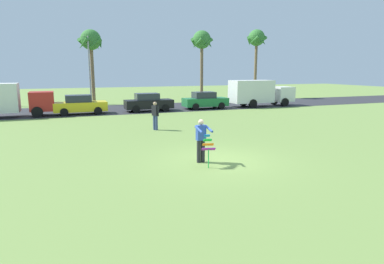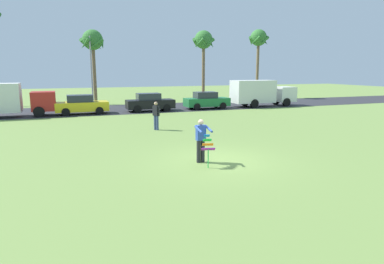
# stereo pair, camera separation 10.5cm
# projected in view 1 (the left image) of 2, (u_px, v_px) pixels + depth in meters

# --- Properties ---
(ground_plane) EXTENTS (120.00, 120.00, 0.00)m
(ground_plane) POSITION_uv_depth(u_px,v_px,m) (217.00, 161.00, 13.39)
(ground_plane) COLOR olive
(road_strip) EXTENTS (120.00, 8.00, 0.01)m
(road_strip) POSITION_uv_depth(u_px,v_px,m) (131.00, 109.00, 31.21)
(road_strip) COLOR #2D2D33
(road_strip) RESTS_ON ground
(person_kite_flyer) EXTENTS (0.57, 0.68, 1.73)m
(person_kite_flyer) POSITION_uv_depth(u_px,v_px,m) (201.00, 139.00, 12.95)
(person_kite_flyer) COLOR #26262B
(person_kite_flyer) RESTS_ON ground
(kite_held) EXTENTS (0.53, 0.71, 1.20)m
(kite_held) POSITION_uv_depth(u_px,v_px,m) (208.00, 146.00, 12.40)
(kite_held) COLOR blue
(kite_held) RESTS_ON ground
(parked_truck_red_cab) EXTENTS (6.75, 2.23, 2.62)m
(parked_truck_red_cab) POSITION_uv_depth(u_px,v_px,m) (0.00, 99.00, 25.17)
(parked_truck_red_cab) COLOR #B2231E
(parked_truck_red_cab) RESTS_ON ground
(parked_car_yellow) EXTENTS (4.23, 1.89, 1.60)m
(parked_car_yellow) POSITION_uv_depth(u_px,v_px,m) (80.00, 105.00, 27.27)
(parked_car_yellow) COLOR yellow
(parked_car_yellow) RESTS_ON ground
(parked_car_black) EXTENTS (4.21, 1.85, 1.60)m
(parked_car_black) POSITION_uv_depth(u_px,v_px,m) (148.00, 103.00, 29.26)
(parked_car_black) COLOR black
(parked_car_black) RESTS_ON ground
(parked_car_green) EXTENTS (4.20, 1.84, 1.60)m
(parked_car_green) POSITION_uv_depth(u_px,v_px,m) (205.00, 101.00, 31.14)
(parked_car_green) COLOR #1E7238
(parked_car_green) RESTS_ON ground
(parked_truck_white_box) EXTENTS (6.70, 2.13, 2.62)m
(parked_truck_white_box) POSITION_uv_depth(u_px,v_px,m) (259.00, 92.00, 33.03)
(parked_truck_white_box) COLOR silver
(parked_truck_white_box) RESTS_ON ground
(palm_tree_right_near) EXTENTS (2.58, 2.71, 7.76)m
(palm_tree_right_near) POSITION_uv_depth(u_px,v_px,m) (91.00, 43.00, 34.21)
(palm_tree_right_near) COLOR brown
(palm_tree_right_near) RESTS_ON ground
(palm_tree_centre_far) EXTENTS (2.58, 2.71, 8.14)m
(palm_tree_centre_far) POSITION_uv_depth(u_px,v_px,m) (202.00, 43.00, 38.37)
(palm_tree_centre_far) COLOR brown
(palm_tree_centre_far) RESTS_ON ground
(palm_tree_far_left) EXTENTS (2.58, 2.71, 8.77)m
(palm_tree_far_left) POSITION_uv_depth(u_px,v_px,m) (257.00, 41.00, 42.52)
(palm_tree_far_left) COLOR brown
(palm_tree_far_left) RESTS_ON ground
(streetlight_pole) EXTENTS (0.24, 1.65, 7.00)m
(streetlight_pole) POSITION_uv_depth(u_px,v_px,m) (89.00, 66.00, 33.82)
(streetlight_pole) COLOR #9E9EA3
(streetlight_pole) RESTS_ON ground
(person_walker_near) EXTENTS (0.38, 0.50, 1.73)m
(person_walker_near) POSITION_uv_depth(u_px,v_px,m) (155.00, 115.00, 20.04)
(person_walker_near) COLOR #384772
(person_walker_near) RESTS_ON ground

